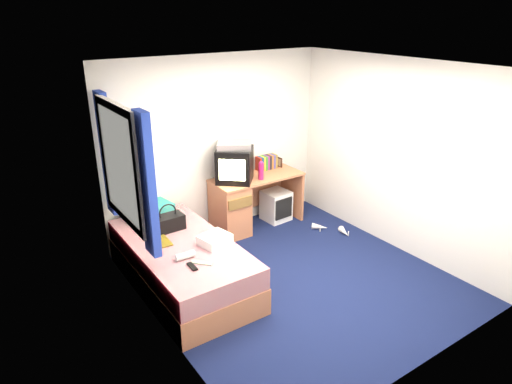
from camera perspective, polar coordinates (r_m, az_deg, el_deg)
ground at (r=5.40m, az=4.74°, el=-10.82°), size 3.40×3.40×0.00m
room_shell at (r=4.77m, az=5.28°, el=4.00°), size 3.40×3.40×3.40m
bed at (r=5.21m, az=-9.18°, el=-8.88°), size 1.01×2.00×0.54m
pillow at (r=5.78m, az=-13.30°, el=-2.25°), size 0.61×0.44×0.12m
desk at (r=6.33m, az=-2.01°, el=-1.39°), size 1.30×0.55×0.75m
storage_cube at (r=6.72m, az=2.52°, el=-1.69°), size 0.38×0.38×0.44m
crt_tv at (r=6.09m, az=-2.68°, el=3.40°), size 0.62×0.62×0.46m
vcr at (r=6.01m, az=-2.72°, el=5.86°), size 0.54×0.51×0.08m
book_row at (r=6.60m, az=1.32°, el=3.73°), size 0.31×0.13×0.20m
picture_frame at (r=6.72m, az=2.91°, el=3.77°), size 0.02×0.12×0.14m
pink_water_bottle at (r=6.18m, az=0.62°, el=2.60°), size 0.08×0.08×0.23m
aerosol_can at (r=6.33m, az=-0.76°, el=2.84°), size 0.06×0.06×0.18m
handbag at (r=5.34m, az=-10.89°, el=-3.73°), size 0.36×0.21×0.32m
towel at (r=4.98m, az=-5.17°, el=-5.94°), size 0.36×0.32×0.10m
magazine at (r=5.11m, az=-11.96°, el=-6.14°), size 0.22×0.29×0.01m
water_bottle at (r=4.75m, az=-8.85°, el=-7.86°), size 0.20×0.08×0.07m
colour_swatch_fan at (r=4.66m, az=-6.77°, el=-8.78°), size 0.19×0.20×0.01m
remote_control at (r=4.60m, az=-7.97°, el=-9.21°), size 0.05×0.16×0.02m
window_assembly at (r=4.83m, az=-16.23°, el=3.00°), size 0.11×1.42×1.40m
white_heels at (r=6.49m, az=9.48°, el=-4.64°), size 0.35×0.55×0.09m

